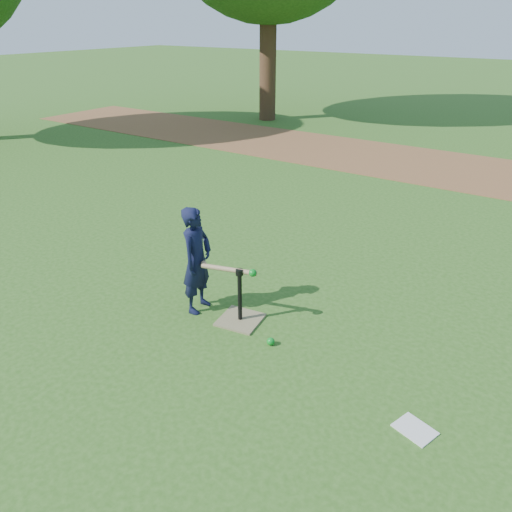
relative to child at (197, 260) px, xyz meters
The scene contains 7 objects.
ground 0.78m from the child, 20.29° to the right, with size 80.00×80.00×0.00m, color #285116.
dirt_strip 7.36m from the child, 86.32° to the left, with size 24.00×3.00×0.01m, color brown.
child is the anchor object (origin of this frame).
wiffle_ball_ground 1.18m from the child, ahead, with size 0.08×0.08×0.08m, color #0B7F1E.
clipboard 2.69m from the child, ahead, with size 0.30×0.23×0.01m, color silver.
batting_tee 0.72m from the child, ahead, with size 0.49×0.49×0.61m.
swing_action 0.43m from the child, ahead, with size 0.65×0.22×0.10m.
Camera 1 is at (2.74, -3.40, 2.95)m, focal length 35.00 mm.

